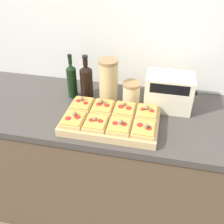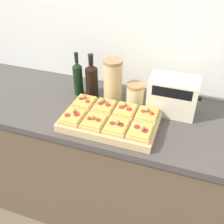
{
  "view_description": "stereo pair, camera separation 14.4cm",
  "coord_description": "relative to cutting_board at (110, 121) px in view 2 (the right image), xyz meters",
  "views": [
    {
      "loc": [
        0.22,
        -0.94,
        1.82
      ],
      "look_at": [
        -0.03,
        0.21,
        0.99
      ],
      "focal_mm": 42.0,
      "sensor_mm": 36.0,
      "label": 1
    },
    {
      "loc": [
        0.36,
        -0.9,
        1.82
      ],
      "look_at": [
        -0.03,
        0.21,
        0.99
      ],
      "focal_mm": 42.0,
      "sensor_mm": 36.0,
      "label": 2
    }
  ],
  "objects": [
    {
      "name": "pizza_slice_front_left",
      "position": [
        -0.19,
        -0.07,
        0.04
      ],
      "size": [
        0.12,
        0.14,
        0.05
      ],
      "color": "tan",
      "rests_on": "cutting_board"
    },
    {
      "name": "toaster_oven",
      "position": [
        0.29,
        0.24,
        0.09
      ],
      "size": [
        0.29,
        0.18,
        0.21
      ],
      "color": "beige",
      "rests_on": "kitchen_counter"
    },
    {
      "name": "pizza_slice_back_midleft",
      "position": [
        -0.06,
        0.08,
        0.04
      ],
      "size": [
        0.12,
        0.14,
        0.06
      ],
      "color": "tan",
      "rests_on": "cutting_board"
    },
    {
      "name": "pizza_slice_front_midright",
      "position": [
        0.06,
        -0.08,
        0.04
      ],
      "size": [
        0.12,
        0.14,
        0.05
      ],
      "color": "tan",
      "rests_on": "cutting_board"
    },
    {
      "name": "pizza_slice_back_right",
      "position": [
        0.19,
        0.08,
        0.04
      ],
      "size": [
        0.12,
        0.14,
        0.05
      ],
      "color": "tan",
      "rests_on": "cutting_board"
    },
    {
      "name": "pizza_slice_front_midleft",
      "position": [
        -0.06,
        -0.08,
        0.04
      ],
      "size": [
        0.12,
        0.14,
        0.05
      ],
      "color": "tan",
      "rests_on": "cutting_board"
    },
    {
      "name": "pizza_slice_back_left",
      "position": [
        -0.19,
        0.08,
        0.04
      ],
      "size": [
        0.12,
        0.14,
        0.05
      ],
      "color": "tan",
      "rests_on": "cutting_board"
    },
    {
      "name": "wall_back",
      "position": [
        0.03,
        0.49,
        0.3
      ],
      "size": [
        6.0,
        0.06,
        2.5
      ],
      "color": "silver",
      "rests_on": "ground_plane"
    },
    {
      "name": "grain_jar_tall",
      "position": [
        -0.07,
        0.24,
        0.12
      ],
      "size": [
        0.12,
        0.12,
        0.27
      ],
      "color": "tan",
      "rests_on": "kitchen_counter"
    },
    {
      "name": "kitchen_counter",
      "position": [
        0.03,
        0.14,
        -0.48
      ],
      "size": [
        2.63,
        0.67,
        0.93
      ],
      "color": "brown",
      "rests_on": "ground_plane"
    },
    {
      "name": "cutting_board",
      "position": [
        0.0,
        0.0,
        0.0
      ],
      "size": [
        0.52,
        0.32,
        0.04
      ],
      "primitive_type": "cube",
      "color": "tan",
      "rests_on": "kitchen_counter"
    },
    {
      "name": "olive_oil_bottle",
      "position": [
        -0.3,
        0.24,
        0.09
      ],
      "size": [
        0.06,
        0.06,
        0.28
      ],
      "color": "black",
      "rests_on": "kitchen_counter"
    },
    {
      "name": "wine_bottle",
      "position": [
        -0.21,
        0.24,
        0.1
      ],
      "size": [
        0.08,
        0.08,
        0.29
      ],
      "color": "black",
      "rests_on": "kitchen_counter"
    },
    {
      "name": "pizza_slice_front_right",
      "position": [
        0.19,
        -0.08,
        0.04
      ],
      "size": [
        0.12,
        0.14,
        0.05
      ],
      "color": "tan",
      "rests_on": "cutting_board"
    },
    {
      "name": "pizza_slice_back_midright",
      "position": [
        0.06,
        0.08,
        0.04
      ],
      "size": [
        0.12,
        0.14,
        0.05
      ],
      "color": "tan",
      "rests_on": "cutting_board"
    },
    {
      "name": "grain_jar_short",
      "position": [
        0.07,
        0.24,
        0.05
      ],
      "size": [
        0.11,
        0.11,
        0.14
      ],
      "color": "beige",
      "rests_on": "kitchen_counter"
    }
  ]
}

